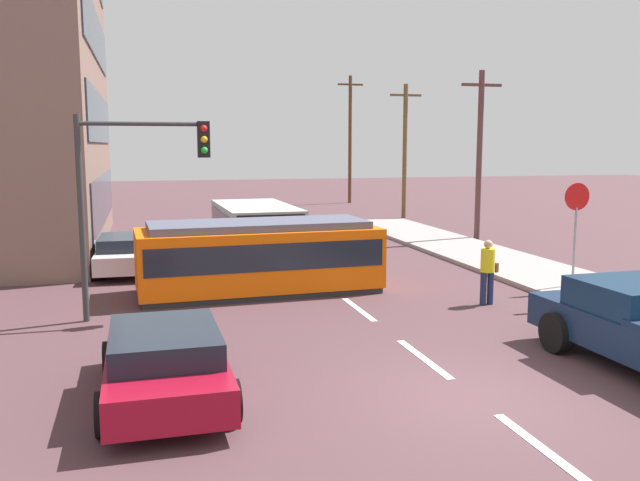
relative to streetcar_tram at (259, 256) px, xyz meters
name	(u,v)px	position (x,y,z in m)	size (l,w,h in m)	color
ground_plane	(318,279)	(2.05, 1.36, -1.02)	(120.00, 120.00, 0.00)	#4E3338
sidewalk_curb_right	(594,292)	(8.85, -2.64, -0.95)	(3.20, 36.00, 0.14)	gray
lane_stripe_0	(544,450)	(2.05, -10.64, -1.02)	(0.16, 2.40, 0.01)	silver
lane_stripe_1	(423,358)	(2.05, -6.64, -1.02)	(0.16, 2.40, 0.01)	silver
lane_stripe_2	(359,309)	(2.05, -2.64, -1.02)	(0.16, 2.40, 0.01)	silver
lane_stripe_3	(287,255)	(2.05, 6.00, -1.02)	(0.16, 2.40, 0.01)	silver
lane_stripe_4	(259,234)	(2.05, 12.00, -1.02)	(0.16, 2.40, 0.01)	silver
streetcar_tram	(259,256)	(0.00, 0.00, 0.00)	(6.69, 2.82, 1.98)	#F45D08
city_bus	(256,227)	(0.87, 5.82, 0.07)	(2.65, 5.61, 1.91)	#ACB6AF
pedestrian_crossing	(488,268)	(5.39, -2.98, -0.08)	(0.48, 0.36, 1.67)	#1E2849
parked_sedan_near	(165,361)	(-2.79, -7.46, -0.40)	(2.07, 4.20, 1.19)	maroon
parked_sedan_mid	(127,253)	(-3.61, 3.96, -0.40)	(2.09, 4.16, 1.19)	silver
stop_sign	(576,213)	(8.57, -2.05, 1.17)	(0.76, 0.07, 2.88)	gray
traffic_light_mast	(135,176)	(-3.19, -2.10, 2.32)	(3.00, 0.33, 4.73)	#333333
utility_pole_mid	(479,152)	(10.77, 7.74, 2.72)	(1.80, 0.24, 7.14)	brown
utility_pole_far	(405,149)	(11.05, 16.81, 2.83)	(1.80, 0.24, 7.36)	brown
utility_pole_distant	(350,137)	(11.10, 27.13, 3.57)	(1.80, 0.24, 8.81)	brown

